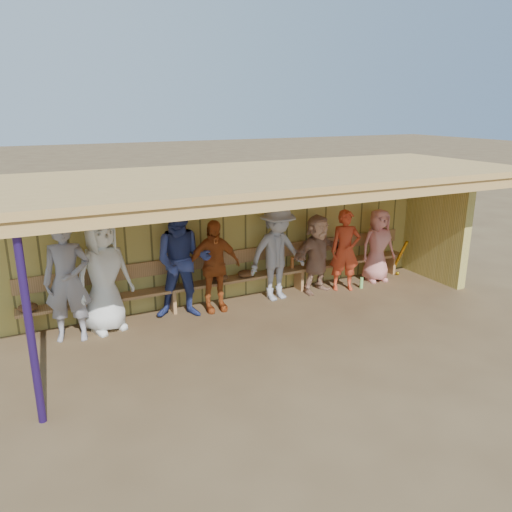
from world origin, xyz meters
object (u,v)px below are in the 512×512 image
at_px(player_a, 67,281).
at_px(player_g, 345,250).
at_px(player_h, 378,245).
at_px(player_f, 317,254).
at_px(player_d, 214,266).
at_px(player_c, 183,261).
at_px(bench, 238,272).
at_px(player_e, 277,253).
at_px(player_b, 103,275).

height_order(player_a, player_g, player_a).
distance_m(player_a, player_h, 6.03).
bearing_deg(player_f, player_d, 166.88).
xyz_separation_m(player_c, bench, (1.16, 0.34, -0.47)).
bearing_deg(player_c, player_d, 22.53).
bearing_deg(player_a, player_c, 17.82).
height_order(player_c, player_f, player_c).
relative_size(player_e, player_g, 1.12).
distance_m(player_a, player_d, 2.42).
bearing_deg(player_f, player_e, 166.88).
height_order(player_a, player_b, player_a).
distance_m(player_c, player_d, 0.59).
bearing_deg(player_b, bench, -10.70).
height_order(player_d, player_g, player_d).
bearing_deg(player_e, player_c, 175.92).
distance_m(player_b, player_g, 4.55).
height_order(player_d, player_h, player_d).
distance_m(player_a, bench, 3.07).
relative_size(player_e, player_f, 1.17).
relative_size(player_c, player_h, 1.32).
relative_size(player_b, player_c, 0.94).
bearing_deg(player_g, player_e, -163.36).
bearing_deg(player_b, player_e, -17.77).
relative_size(player_a, bench, 0.25).
bearing_deg(player_c, player_b, -161.86).
height_order(player_f, player_g, player_g).
bearing_deg(player_d, player_e, 2.92).
xyz_separation_m(player_a, bench, (3.01, 0.42, -0.43)).
height_order(player_c, player_d, player_c).
relative_size(player_e, bench, 0.24).
bearing_deg(player_c, player_g, 17.53).
bearing_deg(bench, player_c, -163.92).
bearing_deg(player_f, player_a, 168.29).
xyz_separation_m(player_b, player_h, (5.47, 0.00, -0.18)).
height_order(player_d, player_f, player_d).
distance_m(player_b, player_h, 5.47).
distance_m(player_c, player_f, 2.71).
bearing_deg(player_g, player_a, -158.07).
xyz_separation_m(player_f, bench, (-1.54, 0.31, -0.24)).
relative_size(player_c, player_d, 1.21).
height_order(player_a, player_e, player_a).
distance_m(player_c, player_h, 4.18).
xyz_separation_m(player_a, player_h, (6.02, 0.11, -0.20)).
bearing_deg(bench, player_g, -12.04).
xyz_separation_m(player_a, player_f, (4.55, 0.11, -0.19)).
bearing_deg(player_g, player_b, -159.53).
bearing_deg(player_e, player_f, -5.03).
xyz_separation_m(player_d, player_f, (2.14, 0.00, -0.05)).
height_order(player_f, bench, player_f).
relative_size(player_c, bench, 0.26).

